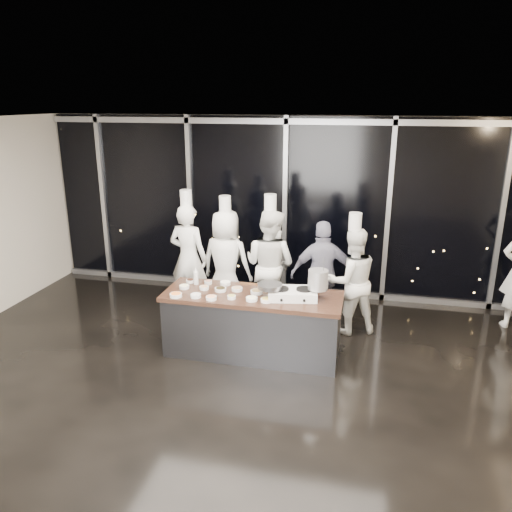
{
  "coord_description": "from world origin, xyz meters",
  "views": [
    {
      "loc": [
        1.5,
        -5.29,
        3.46
      ],
      "look_at": [
        -0.02,
        1.2,
        1.36
      ],
      "focal_mm": 35.0,
      "sensor_mm": 36.0,
      "label": 1
    }
  ],
  "objects": [
    {
      "name": "frying_pan",
      "position": [
        0.25,
        0.84,
        1.07
      ],
      "size": [
        0.6,
        0.39,
        0.06
      ],
      "rotation": [
        0.0,
        0.0,
        0.18
      ],
      "color": "slate",
      "rests_on": "stove"
    },
    {
      "name": "guest",
      "position": [
        0.84,
        2.06,
        0.85
      ],
      "size": [
        1.07,
        0.62,
        1.71
      ],
      "rotation": [
        0.0,
        0.0,
        3.36
      ],
      "color": "#141437",
      "rests_on": "ground"
    },
    {
      "name": "demo_counter",
      "position": [
        0.0,
        0.9,
        0.45
      ],
      "size": [
        2.46,
        0.86,
        0.9
      ],
      "color": "#393A3E",
      "rests_on": "ground"
    },
    {
      "name": "stock_pot",
      "position": [
        0.89,
        0.95,
        1.17
      ],
      "size": [
        0.31,
        0.31,
        0.26
      ],
      "primitive_type": "cylinder",
      "rotation": [
        0.0,
        0.0,
        0.18
      ],
      "color": "silver",
      "rests_on": "stove"
    },
    {
      "name": "stove",
      "position": [
        0.55,
        0.89,
        0.96
      ],
      "size": [
        0.71,
        0.51,
        0.14
      ],
      "rotation": [
        0.0,
        0.0,
        0.18
      ],
      "color": "silver",
      "rests_on": "demo_counter"
    },
    {
      "name": "chef_center",
      "position": [
        -0.02,
        2.15,
        0.93
      ],
      "size": [
        1.08,
        0.97,
        2.06
      ],
      "rotation": [
        0.0,
        0.0,
        2.77
      ],
      "color": "white",
      "rests_on": "ground"
    },
    {
      "name": "squeeze_bottle",
      "position": [
        -0.89,
        1.1,
        1.02
      ],
      "size": [
        0.07,
        0.07,
        0.25
      ],
      "color": "silver",
      "rests_on": "demo_counter"
    },
    {
      "name": "window_wall",
      "position": [
        0.0,
        3.43,
        1.6
      ],
      "size": [
        8.9,
        0.11,
        3.2
      ],
      "color": "black",
      "rests_on": "ground"
    },
    {
      "name": "chef_far_left",
      "position": [
        -1.42,
        2.19,
        0.94
      ],
      "size": [
        0.73,
        0.54,
        2.07
      ],
      "rotation": [
        0.0,
        0.0,
        2.98
      ],
      "color": "white",
      "rests_on": "ground"
    },
    {
      "name": "chef_right",
      "position": [
        1.29,
        1.95,
        0.84
      ],
      "size": [
        0.98,
        0.89,
        1.88
      ],
      "rotation": [
        0.0,
        0.0,
        3.54
      ],
      "color": "white",
      "rests_on": "ground"
    },
    {
      "name": "chef_left",
      "position": [
        -0.77,
        2.23,
        0.89
      ],
      "size": [
        0.93,
        0.68,
        1.99
      ],
      "rotation": [
        0.0,
        0.0,
        3.0
      ],
      "color": "white",
      "rests_on": "ground"
    },
    {
      "name": "room_shell",
      "position": [
        0.18,
        0.0,
        2.25
      ],
      "size": [
        9.02,
        7.02,
        3.21
      ],
      "color": "beige",
      "rests_on": "ground"
    },
    {
      "name": "prep_bowls",
      "position": [
        -0.45,
        0.84,
        0.93
      ],
      "size": [
        1.39,
        0.76,
        0.05
      ],
      "color": "white",
      "rests_on": "demo_counter"
    },
    {
      "name": "ground",
      "position": [
        0.0,
        0.0,
        0.0
      ],
      "size": [
        9.0,
        9.0,
        0.0
      ],
      "primitive_type": "plane",
      "color": "black",
      "rests_on": "ground"
    }
  ]
}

